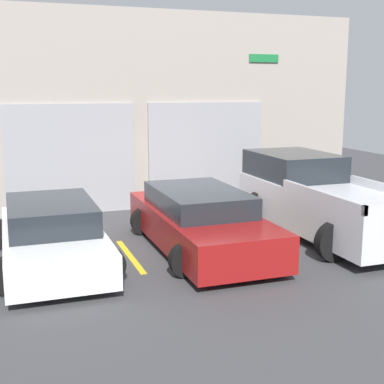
{
  "coord_description": "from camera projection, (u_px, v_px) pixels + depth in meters",
  "views": [
    {
      "loc": [
        -3.66,
        -10.98,
        3.26
      ],
      "look_at": [
        0.0,
        -0.58,
        1.1
      ],
      "focal_mm": 50.0,
      "sensor_mm": 36.0,
      "label": 1
    }
  ],
  "objects": [
    {
      "name": "ground_plane",
      "position": [
        183.0,
        235.0,
        11.98
      ],
      "size": [
        28.0,
        28.0,
        0.0
      ],
      "primitive_type": "plane",
      "color": "#3D3D3F"
    },
    {
      "name": "shophouse_building",
      "position": [
        145.0,
        112.0,
        14.52
      ],
      "size": [
        12.39,
        0.68,
        5.28
      ],
      "color": "#9E9389",
      "rests_on": "ground"
    },
    {
      "name": "pickup_truck",
      "position": [
        318.0,
        198.0,
        12.03
      ],
      "size": [
        2.36,
        5.1,
        1.71
      ],
      "color": "silver",
      "rests_on": "ground"
    },
    {
      "name": "sedan_white",
      "position": [
        52.0,
        235.0,
        9.94
      ],
      "size": [
        2.17,
        4.23,
        1.19
      ],
      "color": "white",
      "rests_on": "ground"
    },
    {
      "name": "sedan_side",
      "position": [
        200.0,
        221.0,
        10.89
      ],
      "size": [
        2.21,
        4.72,
        1.23
      ],
      "color": "maroon",
      "rests_on": "ground"
    },
    {
      "name": "parking_stripe_left",
      "position": [
        130.0,
        256.0,
        10.5
      ],
      "size": [
        0.12,
        2.2,
        0.01
      ],
      "primitive_type": "cube",
      "color": "gold",
      "rests_on": "ground"
    },
    {
      "name": "parking_stripe_centre",
      "position": [
        264.0,
        242.0,
        11.46
      ],
      "size": [
        0.12,
        2.2,
        0.01
      ],
      "primitive_type": "cube",
      "color": "gold",
      "rests_on": "ground"
    },
    {
      "name": "parking_stripe_right",
      "position": [
        377.0,
        230.0,
        12.41
      ],
      "size": [
        0.12,
        2.2,
        0.01
      ],
      "primitive_type": "cube",
      "color": "gold",
      "rests_on": "ground"
    }
  ]
}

